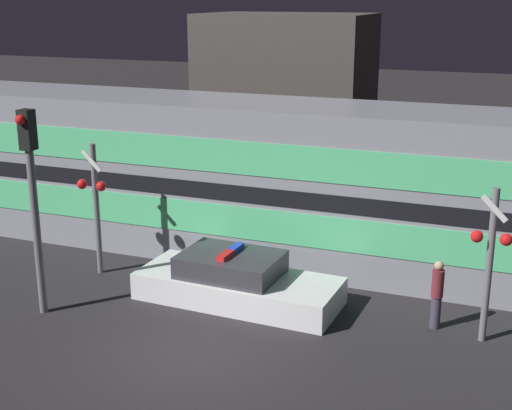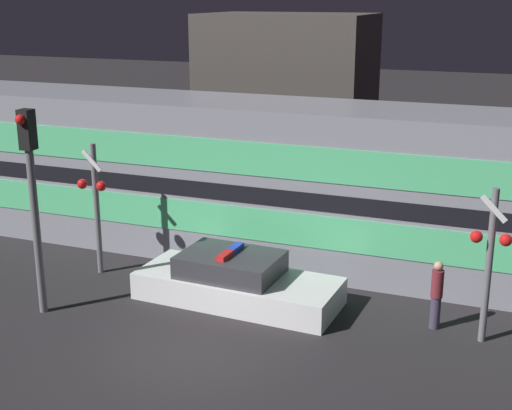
{
  "view_description": "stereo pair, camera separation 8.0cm",
  "coord_description": "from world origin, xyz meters",
  "px_view_note": "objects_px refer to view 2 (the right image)",
  "views": [
    {
      "loc": [
        6.18,
        -12.12,
        7.26
      ],
      "look_at": [
        -0.29,
        4.44,
        1.99
      ],
      "focal_mm": 50.0,
      "sensor_mm": 36.0,
      "label": 1
    },
    {
      "loc": [
        6.25,
        -12.09,
        7.26
      ],
      "look_at": [
        -0.29,
        4.44,
        1.99
      ],
      "focal_mm": 50.0,
      "sensor_mm": 36.0,
      "label": 2
    }
  ],
  "objects_px": {
    "crossing_signal_near": "(489,257)",
    "pedestrian": "(437,294)",
    "police_car": "(236,282)",
    "traffic_light_corner": "(33,192)",
    "train": "(272,181)"
  },
  "relations": [
    {
      "from": "crossing_signal_near",
      "to": "pedestrian",
      "type": "bearing_deg",
      "value": 164.21
    },
    {
      "from": "police_car",
      "to": "crossing_signal_near",
      "type": "bearing_deg",
      "value": 1.95
    },
    {
      "from": "police_car",
      "to": "traffic_light_corner",
      "type": "xyz_separation_m",
      "value": [
        -4.03,
        -2.28,
        2.48
      ]
    },
    {
      "from": "police_car",
      "to": "crossing_signal_near",
      "type": "relative_size",
      "value": 1.46
    },
    {
      "from": "crossing_signal_near",
      "to": "train",
      "type": "bearing_deg",
      "value": 151.33
    },
    {
      "from": "pedestrian",
      "to": "traffic_light_corner",
      "type": "xyz_separation_m",
      "value": [
        -8.78,
        -2.54,
        2.14
      ]
    },
    {
      "from": "pedestrian",
      "to": "train",
      "type": "bearing_deg",
      "value": 148.98
    },
    {
      "from": "police_car",
      "to": "traffic_light_corner",
      "type": "bearing_deg",
      "value": -148.23
    },
    {
      "from": "crossing_signal_near",
      "to": "traffic_light_corner",
      "type": "bearing_deg",
      "value": -167.16
    },
    {
      "from": "pedestrian",
      "to": "crossing_signal_near",
      "type": "relative_size",
      "value": 0.47
    },
    {
      "from": "police_car",
      "to": "crossing_signal_near",
      "type": "height_order",
      "value": "crossing_signal_near"
    },
    {
      "from": "crossing_signal_near",
      "to": "traffic_light_corner",
      "type": "height_order",
      "value": "traffic_light_corner"
    },
    {
      "from": "train",
      "to": "pedestrian",
      "type": "xyz_separation_m",
      "value": [
        5.08,
        -3.05,
        -1.38
      ]
    },
    {
      "from": "pedestrian",
      "to": "traffic_light_corner",
      "type": "height_order",
      "value": "traffic_light_corner"
    },
    {
      "from": "pedestrian",
      "to": "crossing_signal_near",
      "type": "bearing_deg",
      "value": -15.79
    }
  ]
}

